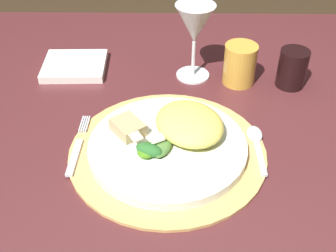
{
  "coord_description": "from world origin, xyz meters",
  "views": [
    {
      "loc": [
        -0.01,
        -0.67,
        1.26
      ],
      "look_at": [
        -0.02,
        -0.06,
        0.77
      ],
      "focal_mm": 46.53,
      "sensor_mm": 36.0,
      "label": 1
    }
  ],
  "objects_px": {
    "dinner_plate": "(168,147)",
    "fork": "(78,147)",
    "wine_glass": "(195,26)",
    "spoon": "(256,141)",
    "dining_table": "(178,178)",
    "napkin": "(75,66)",
    "dark_tumbler": "(292,68)",
    "amber_tumbler": "(240,64)"
  },
  "relations": [
    {
      "from": "dinner_plate",
      "to": "fork",
      "type": "relative_size",
      "value": 1.74
    },
    {
      "from": "dinner_plate",
      "to": "wine_glass",
      "type": "distance_m",
      "value": 0.28
    },
    {
      "from": "wine_glass",
      "to": "spoon",
      "type": "bearing_deg",
      "value": -65.02
    },
    {
      "from": "dining_table",
      "to": "spoon",
      "type": "height_order",
      "value": "spoon"
    },
    {
      "from": "dinner_plate",
      "to": "napkin",
      "type": "height_order",
      "value": "dinner_plate"
    },
    {
      "from": "fork",
      "to": "spoon",
      "type": "distance_m",
      "value": 0.31
    },
    {
      "from": "dinner_plate",
      "to": "dining_table",
      "type": "bearing_deg",
      "value": 78.98
    },
    {
      "from": "napkin",
      "to": "wine_glass",
      "type": "bearing_deg",
      "value": -5.17
    },
    {
      "from": "dinner_plate",
      "to": "napkin",
      "type": "bearing_deg",
      "value": 127.53
    },
    {
      "from": "spoon",
      "to": "napkin",
      "type": "bearing_deg",
      "value": 145.8
    },
    {
      "from": "spoon",
      "to": "wine_glass",
      "type": "xyz_separation_m",
      "value": [
        -0.11,
        0.23,
        0.11
      ]
    },
    {
      "from": "dinner_plate",
      "to": "spoon",
      "type": "bearing_deg",
      "value": 9.18
    },
    {
      "from": "dining_table",
      "to": "wine_glass",
      "type": "xyz_separation_m",
      "value": [
        0.03,
        0.15,
        0.29
      ]
    },
    {
      "from": "fork",
      "to": "dark_tumbler",
      "type": "xyz_separation_m",
      "value": [
        0.41,
        0.22,
        0.03
      ]
    },
    {
      "from": "spoon",
      "to": "amber_tumbler",
      "type": "bearing_deg",
      "value": 92.64
    },
    {
      "from": "fork",
      "to": "dark_tumbler",
      "type": "bearing_deg",
      "value": 27.69
    },
    {
      "from": "dining_table",
      "to": "fork",
      "type": "xyz_separation_m",
      "value": [
        -0.18,
        -0.1,
        0.18
      ]
    },
    {
      "from": "spoon",
      "to": "dining_table",
      "type": "bearing_deg",
      "value": 149.23
    },
    {
      "from": "dining_table",
      "to": "spoon",
      "type": "relative_size",
      "value": 10.76
    },
    {
      "from": "fork",
      "to": "spoon",
      "type": "relative_size",
      "value": 1.22
    },
    {
      "from": "wine_glass",
      "to": "dark_tumbler",
      "type": "xyz_separation_m",
      "value": [
        0.2,
        -0.03,
        -0.08
      ]
    },
    {
      "from": "fork",
      "to": "wine_glass",
      "type": "bearing_deg",
      "value": 50.09
    },
    {
      "from": "dinner_plate",
      "to": "dark_tumbler",
      "type": "height_order",
      "value": "dark_tumbler"
    },
    {
      "from": "fork",
      "to": "wine_glass",
      "type": "xyz_separation_m",
      "value": [
        0.21,
        0.25,
        0.11
      ]
    },
    {
      "from": "napkin",
      "to": "amber_tumbler",
      "type": "xyz_separation_m",
      "value": [
        0.36,
        -0.05,
        0.03
      ]
    },
    {
      "from": "spoon",
      "to": "napkin",
      "type": "xyz_separation_m",
      "value": [
        -0.37,
        0.25,
        -0.0
      ]
    },
    {
      "from": "wine_glass",
      "to": "dark_tumbler",
      "type": "bearing_deg",
      "value": -9.04
    },
    {
      "from": "dining_table",
      "to": "amber_tumbler",
      "type": "relative_size",
      "value": 16.05
    },
    {
      "from": "dinner_plate",
      "to": "dark_tumbler",
      "type": "distance_m",
      "value": 0.34
    },
    {
      "from": "dining_table",
      "to": "wine_glass",
      "type": "distance_m",
      "value": 0.32
    },
    {
      "from": "fork",
      "to": "napkin",
      "type": "distance_m",
      "value": 0.28
    },
    {
      "from": "napkin",
      "to": "dark_tumbler",
      "type": "bearing_deg",
      "value": -6.87
    },
    {
      "from": "dark_tumbler",
      "to": "napkin",
      "type": "bearing_deg",
      "value": 173.13
    },
    {
      "from": "napkin",
      "to": "amber_tumbler",
      "type": "distance_m",
      "value": 0.36
    },
    {
      "from": "fork",
      "to": "dark_tumbler",
      "type": "relative_size",
      "value": 1.94
    },
    {
      "from": "fork",
      "to": "dinner_plate",
      "type": "bearing_deg",
      "value": -1.19
    },
    {
      "from": "wine_glass",
      "to": "amber_tumbler",
      "type": "bearing_deg",
      "value": -13.09
    },
    {
      "from": "spoon",
      "to": "dark_tumbler",
      "type": "relative_size",
      "value": 1.59
    },
    {
      "from": "fork",
      "to": "wine_glass",
      "type": "distance_m",
      "value": 0.34
    },
    {
      "from": "dining_table",
      "to": "napkin",
      "type": "bearing_deg",
      "value": 143.92
    },
    {
      "from": "wine_glass",
      "to": "dinner_plate",
      "type": "bearing_deg",
      "value": -101.47
    },
    {
      "from": "fork",
      "to": "napkin",
      "type": "relative_size",
      "value": 1.16
    }
  ]
}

